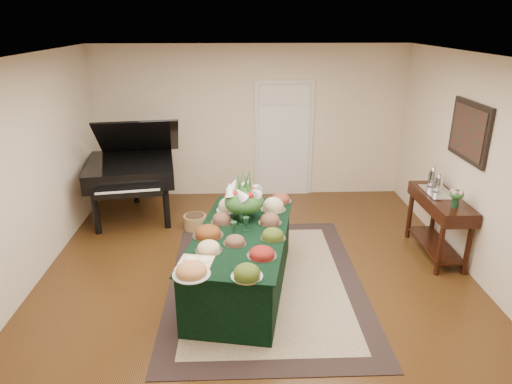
{
  "coord_description": "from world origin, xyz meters",
  "views": [
    {
      "loc": [
        -0.2,
        -5.04,
        3.09
      ],
      "look_at": [
        0.0,
        0.3,
        1.05
      ],
      "focal_mm": 32.0,
      "sensor_mm": 36.0,
      "label": 1
    }
  ],
  "objects_px": {
    "grand_piano": "(131,169)",
    "mahogany_sideboard": "(440,210)",
    "floral_centerpiece": "(244,196)",
    "buffet_table": "(242,260)"
  },
  "relations": [
    {
      "from": "grand_piano",
      "to": "mahogany_sideboard",
      "type": "height_order",
      "value": "grand_piano"
    },
    {
      "from": "floral_centerpiece",
      "to": "grand_piano",
      "type": "xyz_separation_m",
      "value": [
        -1.79,
        1.85,
        -0.22
      ]
    },
    {
      "from": "floral_centerpiece",
      "to": "mahogany_sideboard",
      "type": "height_order",
      "value": "floral_centerpiece"
    },
    {
      "from": "buffet_table",
      "to": "floral_centerpiece",
      "type": "distance_m",
      "value": 0.77
    },
    {
      "from": "floral_centerpiece",
      "to": "mahogany_sideboard",
      "type": "distance_m",
      "value": 2.7
    },
    {
      "from": "buffet_table",
      "to": "floral_centerpiece",
      "type": "xyz_separation_m",
      "value": [
        0.03,
        0.38,
        0.67
      ]
    },
    {
      "from": "buffet_table",
      "to": "mahogany_sideboard",
      "type": "distance_m",
      "value": 2.8
    },
    {
      "from": "floral_centerpiece",
      "to": "grand_piano",
      "type": "relative_size",
      "value": 0.28
    },
    {
      "from": "floral_centerpiece",
      "to": "grand_piano",
      "type": "height_order",
      "value": "grand_piano"
    },
    {
      "from": "floral_centerpiece",
      "to": "mahogany_sideboard",
      "type": "xyz_separation_m",
      "value": [
        2.65,
        0.38,
        -0.38
      ]
    }
  ]
}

